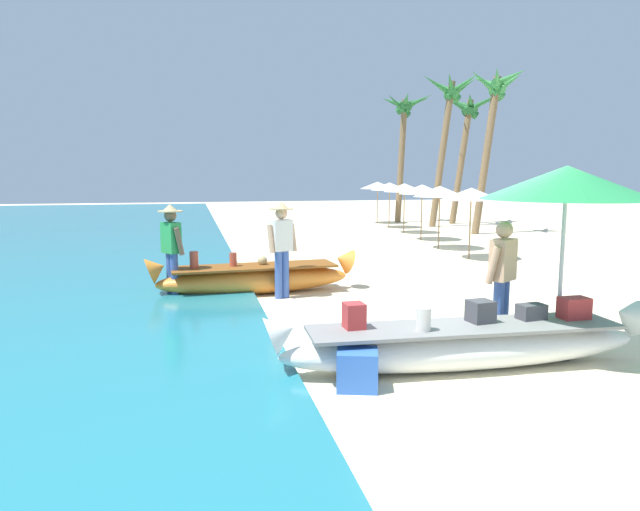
# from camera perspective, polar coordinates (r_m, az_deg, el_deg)

# --- Properties ---
(ground_plane) EXTENTS (80.00, 80.00, 0.00)m
(ground_plane) POSITION_cam_1_polar(r_m,az_deg,el_deg) (8.47, 13.20, -7.63)
(ground_plane) COLOR beige
(boat_white_foreground) EXTENTS (4.73, 0.93, 0.81)m
(boat_white_foreground) POSITION_cam_1_polar(r_m,az_deg,el_deg) (6.99, 14.28, -8.52)
(boat_white_foreground) COLOR white
(boat_white_foreground) RESTS_ON ground
(boat_orange_midground) EXTENTS (4.05, 1.10, 0.86)m
(boat_orange_midground) POSITION_cam_1_polar(r_m,az_deg,el_deg) (10.97, -6.57, -2.24)
(boat_orange_midground) COLOR orange
(boat_orange_midground) RESTS_ON ground
(person_vendor_hatted) EXTENTS (0.58, 0.44, 1.78)m
(person_vendor_hatted) POSITION_cam_1_polar(r_m,az_deg,el_deg) (10.40, -3.85, 1.29)
(person_vendor_hatted) COLOR #3D5BA8
(person_vendor_hatted) RESTS_ON ground
(person_tourist_customer) EXTENTS (0.56, 0.46, 1.67)m
(person_tourist_customer) POSITION_cam_1_polar(r_m,az_deg,el_deg) (7.80, 17.74, -2.02)
(person_tourist_customer) COLOR #3D5BA8
(person_tourist_customer) RESTS_ON ground
(person_vendor_assistant) EXTENTS (0.47, 0.56, 1.74)m
(person_vendor_assistant) POSITION_cam_1_polar(r_m,az_deg,el_deg) (10.68, -14.64, 1.08)
(person_vendor_assistant) COLOR #3D5BA8
(person_vendor_assistant) RESTS_ON ground
(patio_umbrella_large) EXTENTS (2.02, 2.02, 2.37)m
(patio_umbrella_large) POSITION_cam_1_polar(r_m,az_deg,el_deg) (7.50, 23.42, 6.61)
(patio_umbrella_large) COLOR #B7B7BC
(patio_umbrella_large) RESTS_ON ground
(parasol_row_0) EXTENTS (1.60, 1.60, 1.91)m
(parasol_row_0) POSITION_cam_1_polar(r_m,az_deg,el_deg) (15.69, 14.88, 5.97)
(parasol_row_0) COLOR #8E6B47
(parasol_row_0) RESTS_ON ground
(parasol_row_1) EXTENTS (1.60, 1.60, 1.91)m
(parasol_row_1) POSITION_cam_1_polar(r_m,az_deg,el_deg) (17.66, 11.90, 6.28)
(parasol_row_1) COLOR #8E6B47
(parasol_row_1) RESTS_ON ground
(parasol_row_2) EXTENTS (1.60, 1.60, 1.91)m
(parasol_row_2) POSITION_cam_1_polar(r_m,az_deg,el_deg) (19.95, 10.17, 6.52)
(parasol_row_2) COLOR #8E6B47
(parasol_row_2) RESTS_ON ground
(parasol_row_3) EXTENTS (1.60, 1.60, 1.91)m
(parasol_row_3) POSITION_cam_1_polar(r_m,az_deg,el_deg) (22.25, 8.45, 6.72)
(parasol_row_3) COLOR #8E6B47
(parasol_row_3) RESTS_ON ground
(parasol_row_4) EXTENTS (1.60, 1.60, 1.91)m
(parasol_row_4) POSITION_cam_1_polar(r_m,az_deg,el_deg) (24.40, 6.97, 6.87)
(parasol_row_4) COLOR #8E6B47
(parasol_row_4) RESTS_ON ground
(parasol_row_5) EXTENTS (1.60, 1.60, 1.91)m
(parasol_row_5) POSITION_cam_1_polar(r_m,az_deg,el_deg) (26.60, 5.77, 6.99)
(parasol_row_5) COLOR #8E6B47
(parasol_row_5) RESTS_ON ground
(palm_tree_tall_inland) EXTENTS (2.29, 2.95, 5.98)m
(palm_tree_tall_inland) POSITION_cam_1_polar(r_m,az_deg,el_deg) (27.46, 8.41, 13.57)
(palm_tree_tall_inland) COLOR brown
(palm_tree_tall_inland) RESTS_ON ground
(palm_tree_leaning_seaward) EXTENTS (2.27, 2.32, 6.16)m
(palm_tree_leaning_seaward) POSITION_cam_1_polar(r_m,az_deg,el_deg) (22.87, 17.02, 14.37)
(palm_tree_leaning_seaward) COLOR brown
(palm_tree_leaning_seaward) RESTS_ON ground
(palm_tree_mid_cluster) EXTENTS (2.69, 2.50, 6.50)m
(palm_tree_mid_cluster) POSITION_cam_1_polar(r_m,az_deg,el_deg) (25.63, 12.76, 14.39)
(palm_tree_mid_cluster) COLOR brown
(palm_tree_mid_cluster) RESTS_ON ground
(palm_tree_far_behind) EXTENTS (2.77, 2.62, 5.91)m
(palm_tree_far_behind) POSITION_cam_1_polar(r_m,az_deg,el_deg) (27.35, 14.62, 13.09)
(palm_tree_far_behind) COLOR brown
(palm_tree_far_behind) RESTS_ON ground
(cooler_box) EXTENTS (0.53, 0.50, 0.42)m
(cooler_box) POSITION_cam_1_polar(r_m,az_deg,el_deg) (6.20, 3.74, -11.29)
(cooler_box) COLOR blue
(cooler_box) RESTS_ON ground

